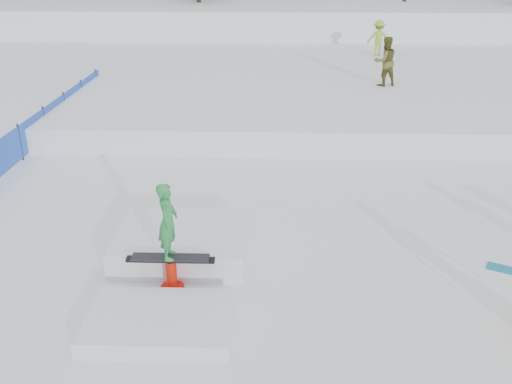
{
  "coord_description": "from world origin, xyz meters",
  "views": [
    {
      "loc": [
        0.87,
        -8.85,
        5.87
      ],
      "look_at": [
        0.5,
        2.0,
        1.1
      ],
      "focal_mm": 40.0,
      "sensor_mm": 36.0,
      "label": 1
    }
  ],
  "objects_px": {
    "walker_olive": "(385,61)",
    "walker_ygreen": "(378,38)",
    "jib_rail_feature": "(177,259)",
    "safety_fence": "(20,142)"
  },
  "relations": [
    {
      "from": "walker_olive",
      "to": "walker_ygreen",
      "type": "relative_size",
      "value": 1.11
    },
    {
      "from": "walker_ygreen",
      "to": "jib_rail_feature",
      "type": "height_order",
      "value": "walker_ygreen"
    },
    {
      "from": "jib_rail_feature",
      "to": "walker_ygreen",
      "type": "bearing_deg",
      "value": 70.22
    },
    {
      "from": "safety_fence",
      "to": "walker_ygreen",
      "type": "relative_size",
      "value": 9.63
    },
    {
      "from": "walker_olive",
      "to": "jib_rail_feature",
      "type": "height_order",
      "value": "walker_olive"
    },
    {
      "from": "walker_olive",
      "to": "jib_rail_feature",
      "type": "xyz_separation_m",
      "value": [
        -6.0,
        -12.49,
        -1.42
      ]
    },
    {
      "from": "safety_fence",
      "to": "jib_rail_feature",
      "type": "xyz_separation_m",
      "value": [
        5.53,
        -6.03,
        -0.25
      ]
    },
    {
      "from": "safety_fence",
      "to": "jib_rail_feature",
      "type": "height_order",
      "value": "jib_rail_feature"
    },
    {
      "from": "walker_olive",
      "to": "safety_fence",
      "type": "bearing_deg",
      "value": 11.27
    },
    {
      "from": "safety_fence",
      "to": "walker_ygreen",
      "type": "height_order",
      "value": "walker_ygreen"
    }
  ]
}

